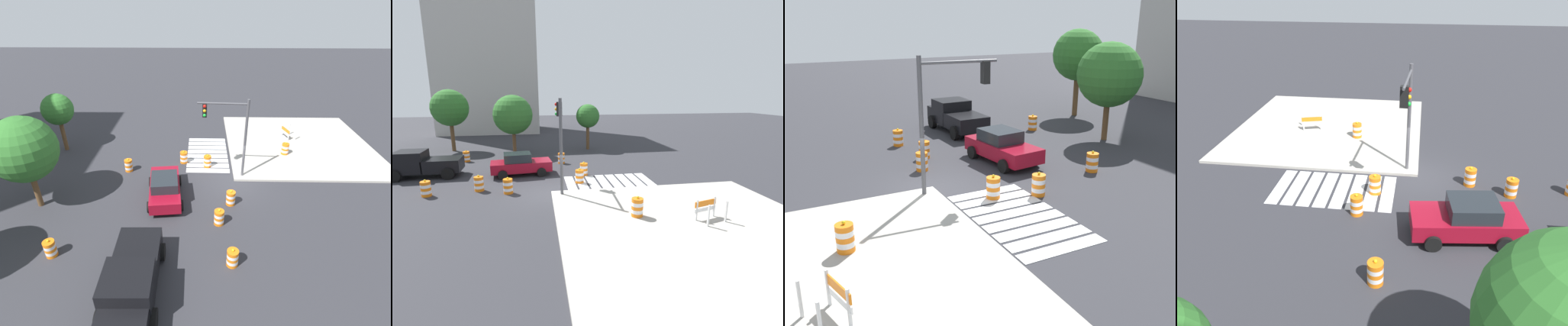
# 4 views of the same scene
# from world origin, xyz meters

# --- Properties ---
(ground_plane) EXTENTS (120.00, 120.00, 0.00)m
(ground_plane) POSITION_xyz_m (0.00, 0.00, 0.00)
(ground_plane) COLOR #2D2D33
(sidewalk_corner) EXTENTS (12.00, 12.00, 0.15)m
(sidewalk_corner) POSITION_xyz_m (6.00, -6.00, 0.07)
(sidewalk_corner) COLOR #ADA89E
(sidewalk_corner) RESTS_ON ground
(crosswalk_stripes) EXTENTS (5.85, 3.20, 0.02)m
(crosswalk_stripes) POSITION_xyz_m (4.00, 1.80, 0.01)
(crosswalk_stripes) COLOR silver
(crosswalk_stripes) RESTS_ON ground
(sports_car) EXTENTS (4.48, 2.51, 1.63)m
(sports_car) POSITION_xyz_m (-2.00, 4.56, 0.81)
(sports_car) COLOR maroon
(sports_car) RESTS_ON ground
(pickup_truck) EXTENTS (5.20, 2.44, 1.92)m
(pickup_truck) POSITION_xyz_m (-9.00, 5.13, 0.97)
(pickup_truck) COLOR black
(pickup_truck) RESTS_ON ground
(traffic_barrel_near_corner) EXTENTS (0.56, 0.56, 1.02)m
(traffic_barrel_near_corner) POSITION_xyz_m (-7.26, 0.78, 0.45)
(traffic_barrel_near_corner) COLOR orange
(traffic_barrel_near_corner) RESTS_ON ground
(traffic_barrel_crosswalk_end) EXTENTS (0.56, 0.56, 1.02)m
(traffic_barrel_crosswalk_end) POSITION_xyz_m (2.57, 3.64, 0.45)
(traffic_barrel_crosswalk_end) COLOR orange
(traffic_barrel_crosswalk_end) RESTS_ON ground
(traffic_barrel_median_near) EXTENTS (0.56, 0.56, 1.02)m
(traffic_barrel_median_near) POSITION_xyz_m (-4.37, 1.27, 0.45)
(traffic_barrel_median_near) COLOR orange
(traffic_barrel_median_near) RESTS_ON ground
(traffic_barrel_median_far) EXTENTS (0.56, 0.56, 1.02)m
(traffic_barrel_median_far) POSITION_xyz_m (-2.55, 0.47, 0.45)
(traffic_barrel_median_far) COLOR orange
(traffic_barrel_median_far) RESTS_ON ground
(traffic_barrel_far_curb) EXTENTS (0.56, 0.56, 1.02)m
(traffic_barrel_far_curb) POSITION_xyz_m (-6.87, 9.65, 0.45)
(traffic_barrel_far_curb) COLOR orange
(traffic_barrel_far_curb) RESTS_ON ground
(traffic_barrel_lane_center) EXTENTS (0.56, 0.56, 1.02)m
(traffic_barrel_lane_center) POSITION_xyz_m (1.99, 1.84, 0.45)
(traffic_barrel_lane_center) COLOR orange
(traffic_barrel_lane_center) RESTS_ON ground
(traffic_barrel_opposite_curb) EXTENTS (0.56, 0.56, 1.02)m
(traffic_barrel_opposite_curb) POSITION_xyz_m (1.25, 7.60, 0.45)
(traffic_barrel_opposite_curb) COLOR orange
(traffic_barrel_opposite_curb) RESTS_ON ground
(traffic_barrel_on_sidewalk) EXTENTS (0.56, 0.56, 1.02)m
(traffic_barrel_on_sidewalk) POSITION_xyz_m (3.89, -4.38, 0.60)
(traffic_barrel_on_sidewalk) COLOR orange
(traffic_barrel_on_sidewalk) RESTS_ON sidewalk_corner
(construction_barricade) EXTENTS (1.40, 1.08, 1.00)m
(construction_barricade) POSITION_xyz_m (7.02, -5.30, 0.72)
(construction_barricade) COLOR silver
(construction_barricade) RESTS_ON sidewalk_corner
(traffic_light_pole) EXTENTS (0.48, 3.29, 5.50)m
(traffic_light_pole) POSITION_xyz_m (0.65, 0.54, 3.91)
(traffic_light_pole) COLOR #4C4C51
(traffic_light_pole) RESTS_ON sidewalk_corner
(street_tree_streetside_near) EXTENTS (3.65, 3.65, 6.21)m
(street_tree_streetside_near) POSITION_xyz_m (-9.23, 14.98, 4.37)
(street_tree_streetside_near) COLOR brown
(street_tree_streetside_near) RESTS_ON ground
(street_tree_streetside_mid) EXTENTS (2.44, 2.44, 4.72)m
(street_tree_streetside_mid) POSITION_xyz_m (4.57, 13.58, 3.46)
(street_tree_streetside_mid) COLOR brown
(street_tree_streetside_mid) RESTS_ON ground
(street_tree_streetside_far) EXTENTS (3.72, 3.72, 5.70)m
(street_tree_streetside_far) POSITION_xyz_m (-2.91, 12.13, 3.83)
(street_tree_streetside_far) COLOR brown
(street_tree_streetside_far) RESTS_ON ground
(office_building_far) EXTENTS (14.11, 10.15, 25.65)m
(office_building_far) POSITION_xyz_m (-7.35, 30.90, 12.82)
(office_building_far) COLOR #B2ADA8
(office_building_far) RESTS_ON ground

